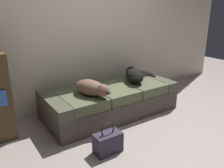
# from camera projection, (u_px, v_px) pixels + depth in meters

# --- Properties ---
(ground_plane) EXTENTS (10.00, 10.00, 0.00)m
(ground_plane) POSITION_uv_depth(u_px,v_px,m) (159.00, 145.00, 2.87)
(ground_plane) COLOR #A3948D
(back_wall) EXTENTS (6.40, 0.10, 2.80)m
(back_wall) POSITION_uv_depth(u_px,v_px,m) (88.00, 20.00, 3.79)
(back_wall) COLOR beige
(back_wall) RESTS_ON ground
(couch) EXTENTS (2.02, 0.91, 0.45)m
(couch) POSITION_uv_depth(u_px,v_px,m) (110.00, 100.00, 3.65)
(couch) COLOR #494039
(couch) RESTS_ON ground
(dog_tan) EXTENTS (0.40, 0.60, 0.21)m
(dog_tan) POSITION_uv_depth(u_px,v_px,m) (92.00, 88.00, 3.19)
(dog_tan) COLOR #815C4B
(dog_tan) RESTS_ON couch
(dog_dark) EXTENTS (0.41, 0.59, 0.21)m
(dog_dark) POSITION_uv_depth(u_px,v_px,m) (134.00, 75.00, 3.77)
(dog_dark) COLOR black
(dog_dark) RESTS_ON couch
(tv_remote) EXTENTS (0.05, 0.15, 0.02)m
(tv_remote) POSITION_uv_depth(u_px,v_px,m) (152.00, 76.00, 4.08)
(tv_remote) COLOR black
(tv_remote) RESTS_ON couch
(handbag) EXTENTS (0.32, 0.18, 0.38)m
(handbag) POSITION_uv_depth(u_px,v_px,m) (108.00, 142.00, 2.69)
(handbag) COLOR #332D3D
(handbag) RESTS_ON ground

